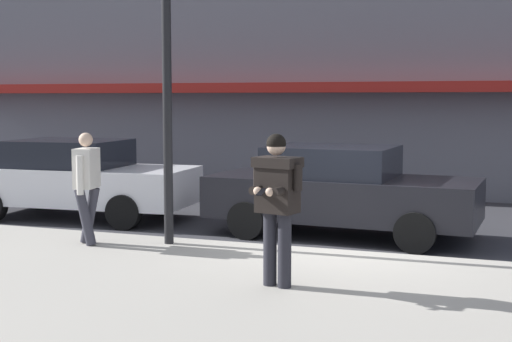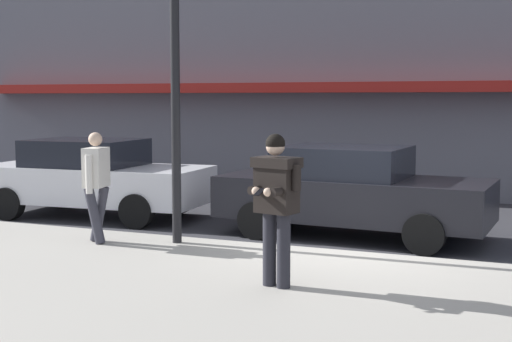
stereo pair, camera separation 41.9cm
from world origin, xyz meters
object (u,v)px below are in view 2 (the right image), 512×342
Objects in this scene: pedestrian_in_light_coat at (96,180)px; parked_sedan_near at (93,177)px; man_texting_on_phone at (276,193)px; street_lamp_post at (175,45)px; parked_sedan_mid at (351,191)px.

parked_sedan_near is at bearing 126.41° from pedestrian_in_light_coat.
parked_sedan_near is 2.70× the size of pedestrian_in_light_coat.
man_texting_on_phone is at bearing -21.55° from pedestrian_in_light_coat.
pedestrian_in_light_coat is at bearing -53.59° from parked_sedan_near.
man_texting_on_phone is 3.50m from street_lamp_post.
parked_sedan_mid is at bearing 44.60° from street_lamp_post.
street_lamp_post reaches higher than parked_sedan_mid.
street_lamp_post is (-2.32, 1.82, 1.89)m from man_texting_on_phone.
parked_sedan_mid is 2.55× the size of man_texting_on_phone.
street_lamp_post reaches higher than pedestrian_in_light_coat.
pedestrian_in_light_coat is (-3.46, 1.36, -0.14)m from man_texting_on_phone.
pedestrian_in_light_coat is at bearing -158.03° from street_lamp_post.
man_texting_on_phone is at bearing -36.58° from parked_sedan_near.
pedestrian_in_light_coat reaches higher than parked_sedan_mid.
parked_sedan_mid is at bearing 92.20° from man_texting_on_phone.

